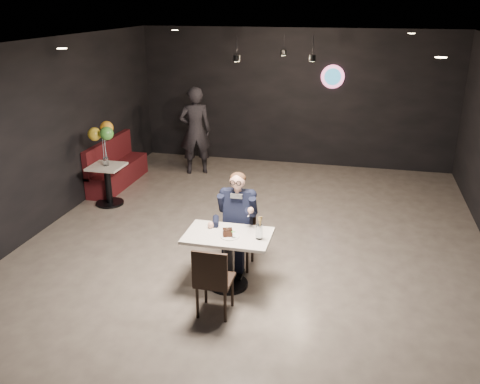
% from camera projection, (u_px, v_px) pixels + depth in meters
% --- Properties ---
extents(floor, '(9.00, 9.00, 0.00)m').
position_uv_depth(floor, '(252.00, 249.00, 7.73)').
color(floor, gray).
rests_on(floor, ground).
extents(wall_sign, '(0.50, 0.06, 0.50)m').
position_uv_depth(wall_sign, '(333.00, 77.00, 10.90)').
color(wall_sign, pink).
rests_on(wall_sign, floor).
extents(pendant_lights, '(1.40, 1.20, 0.36)m').
position_uv_depth(pendant_lights, '(278.00, 42.00, 8.52)').
color(pendant_lights, black).
rests_on(pendant_lights, floor).
extents(main_table, '(1.10, 0.70, 0.75)m').
position_uv_depth(main_table, '(228.00, 260.00, 6.62)').
color(main_table, white).
rests_on(main_table, floor).
extents(chair_far, '(0.42, 0.46, 0.92)m').
position_uv_depth(chair_far, '(238.00, 236.00, 7.09)').
color(chair_far, black).
rests_on(chair_far, floor).
extents(chair_near, '(0.42, 0.46, 0.92)m').
position_uv_depth(chair_near, '(215.00, 279.00, 6.02)').
color(chair_near, black).
rests_on(chair_near, floor).
extents(seated_man, '(0.60, 0.80, 1.44)m').
position_uv_depth(seated_man, '(238.00, 219.00, 7.00)').
color(seated_man, black).
rests_on(seated_man, floor).
extents(dessert_plate, '(0.24, 0.24, 0.01)m').
position_uv_depth(dessert_plate, '(230.00, 236.00, 6.41)').
color(dessert_plate, white).
rests_on(dessert_plate, main_table).
extents(cake_slice, '(0.14, 0.13, 0.08)m').
position_uv_depth(cake_slice, '(228.00, 233.00, 6.41)').
color(cake_slice, black).
rests_on(cake_slice, dessert_plate).
extents(mint_leaf, '(0.06, 0.04, 0.01)m').
position_uv_depth(mint_leaf, '(234.00, 232.00, 6.34)').
color(mint_leaf, green).
rests_on(mint_leaf, cake_slice).
extents(sundae_glass, '(0.09, 0.09, 0.19)m').
position_uv_depth(sundae_glass, '(259.00, 232.00, 6.33)').
color(sundae_glass, silver).
rests_on(sundae_glass, main_table).
extents(wafer_cone, '(0.07, 0.07, 0.12)m').
position_uv_depth(wafer_cone, '(260.00, 222.00, 6.26)').
color(wafer_cone, '#DBB55A').
rests_on(wafer_cone, sundae_glass).
extents(booth_bench, '(0.47, 1.87, 0.94)m').
position_uv_depth(booth_bench, '(117.00, 163.00, 10.24)').
color(booth_bench, '#490F13').
rests_on(booth_bench, floor).
extents(side_table, '(0.59, 0.59, 0.73)m').
position_uv_depth(side_table, '(108.00, 185.00, 9.30)').
color(side_table, white).
rests_on(side_table, floor).
extents(balloon_vase, '(0.10, 0.10, 0.15)m').
position_uv_depth(balloon_vase, '(106.00, 162.00, 9.14)').
color(balloon_vase, silver).
rests_on(balloon_vase, side_table).
extents(balloon_bunch, '(0.43, 0.43, 0.72)m').
position_uv_depth(balloon_bunch, '(104.00, 138.00, 8.98)').
color(balloon_bunch, yellow).
rests_on(balloon_bunch, balloon_vase).
extents(passerby, '(0.81, 0.69, 1.87)m').
position_uv_depth(passerby, '(195.00, 131.00, 10.80)').
color(passerby, black).
rests_on(passerby, floor).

